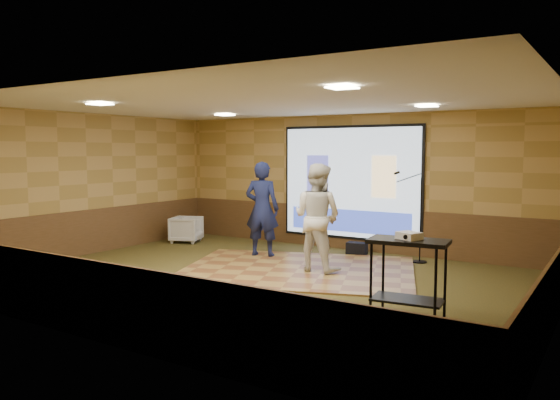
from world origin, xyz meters
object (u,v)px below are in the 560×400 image
Objects in this scene: player_left at (262,209)px; banquet_chair at (187,229)px; projector_screen at (350,184)px; projector at (409,236)px; duffel_bag at (357,248)px; av_table at (408,262)px; player_right at (317,217)px; mic_stand at (417,238)px; dance_floor at (298,269)px.

player_left reaches higher than banquet_chair.
projector is (2.81, -4.19, -0.36)m from projector_screen.
player_left is at bearing -123.99° from projector_screen.
player_left is 4.72× the size of duffel_bag.
projector_screen is at bearing 123.83° from av_table.
projector_screen is 5.10m from av_table.
player_right is at bearing -78.87° from projector_screen.
mic_stand is (1.72, -0.52, -0.98)m from projector_screen.
player_right is at bearing -101.04° from mic_stand.
av_table is at bearing -50.19° from mic_stand.
dance_floor is 2.32× the size of mic_stand.
projector_screen is at bearing -140.66° from player_left.
av_table is at bearing -33.15° from dance_floor.
player_right is 6.93× the size of projector.
player_left is 1.00× the size of player_right.
av_table is at bearing 145.66° from player_right.
mic_stand is at bearing -16.77° from projector_screen.
player_left is 4.69m from av_table.
player_right reaches higher than banquet_chair.
player_left reaches higher than projector.
player_left is 2.21m from duffel_bag.
dance_floor is at bearing 134.83° from player_left.
duffel_bag is at bearing -48.49° from projector_screen.
banquet_chair is (-4.20, 1.14, -0.69)m from player_right.
dance_floor is at bearing 15.22° from player_right.
player_right reaches higher than av_table.
banquet_chair is at bearing 162.46° from dance_floor.
dance_floor is 1.05m from player_right.
mic_stand is at bearing -3.80° from duffel_bag.
banquet_chair is (-2.56, 0.52, -0.69)m from player_left.
dance_floor is 14.85× the size of projector.
projector_screen is 2.15m from player_left.
projector reaches higher than dance_floor.
player_right reaches higher than projector.
player_right is (0.36, 0.07, 0.99)m from dance_floor.
projector_screen is at bearing -173.54° from mic_stand.
mic_stand reaches higher than duffel_bag.
projector_screen is at bearing 131.51° from duffel_bag.
duffel_bag is at bearing 122.86° from av_table.
projector is at bearing -56.08° from projector_screen.
player_left is 2.84× the size of banquet_chair.
projector_screen reaches higher than banquet_chair.
mic_stand is (-1.10, 3.68, -0.27)m from av_table.
banquet_chair is 4.19m from duffel_bag.
av_table is at bearing -56.17° from projector_screen.
av_table is (2.71, -1.77, 0.75)m from dance_floor.
banquet_chair is at bearing -179.77° from projector.
player_left is at bearing -123.69° from banquet_chair.
mic_stand is at bearing -173.79° from player_left.
banquet_chair is at bearing 155.52° from av_table.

